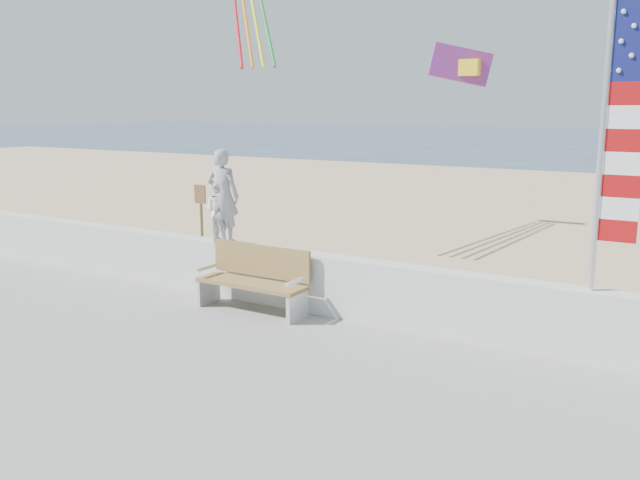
# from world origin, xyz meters

# --- Properties ---
(ground) EXTENTS (220.00, 220.00, 0.00)m
(ground) POSITION_xyz_m (0.00, 0.00, 0.00)
(ground) COLOR #2E455C
(ground) RESTS_ON ground
(sand) EXTENTS (90.00, 40.00, 0.08)m
(sand) POSITION_xyz_m (0.00, 9.00, 0.04)
(sand) COLOR tan
(sand) RESTS_ON ground
(seawall) EXTENTS (30.00, 0.35, 0.90)m
(seawall) POSITION_xyz_m (0.00, 2.00, 0.63)
(seawall) COLOR silver
(seawall) RESTS_ON boardwalk
(adult) EXTENTS (0.61, 0.45, 1.54)m
(adult) POSITION_xyz_m (-1.79, 2.00, 1.85)
(adult) COLOR #99999E
(adult) RESTS_ON seawall
(child) EXTENTS (0.51, 0.41, 1.02)m
(child) POSITION_xyz_m (-1.88, 2.00, 1.59)
(child) COLOR white
(child) RESTS_ON seawall
(bench) EXTENTS (1.80, 0.57, 1.00)m
(bench) POSITION_xyz_m (-0.83, 1.55, 0.69)
(bench) COLOR olive
(bench) RESTS_ON boardwalk
(flag) EXTENTS (0.50, 0.08, 3.50)m
(flag) POSITION_xyz_m (4.08, 2.00, 2.99)
(flag) COLOR silver
(flag) RESTS_ON seawall
(parafoil_kite) EXTENTS (0.98, 0.65, 0.67)m
(parafoil_kite) POSITION_xyz_m (1.56, 3.75, 3.90)
(parafoil_kite) COLOR #FF1C21
(parafoil_kite) RESTS_ON ground
(sign) EXTENTS (0.32, 0.07, 1.46)m
(sign) POSITION_xyz_m (-5.03, 5.08, 0.94)
(sign) COLOR brown
(sign) RESTS_ON sand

